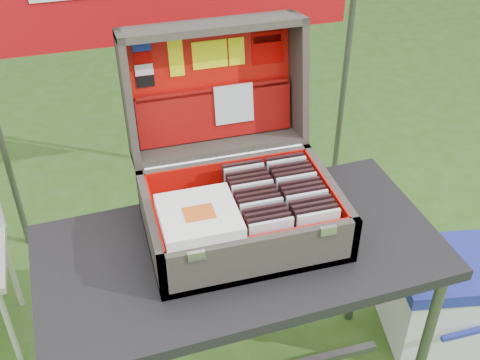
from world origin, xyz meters
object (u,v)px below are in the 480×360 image
object	(u,v)px
cooler	(446,299)
suitcase	(238,151)
cardboard_box	(377,239)
table	(240,330)

from	to	relation	value
cooler	suitcase	bearing A→B (deg)	-172.23
suitcase	cardboard_box	bearing A→B (deg)	27.22
suitcase	cooler	distance (m)	1.26
suitcase	cooler	world-z (taller)	suitcase
cooler	table	bearing A→B (deg)	-164.92
suitcase	cooler	xyz separation A→B (m)	(0.90, -0.04, -0.88)
cooler	cardboard_box	bearing A→B (deg)	111.02
table	cardboard_box	size ratio (longest dim) A/B	3.75
table	cardboard_box	bearing A→B (deg)	30.15
cardboard_box	suitcase	bearing A→B (deg)	-168.60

